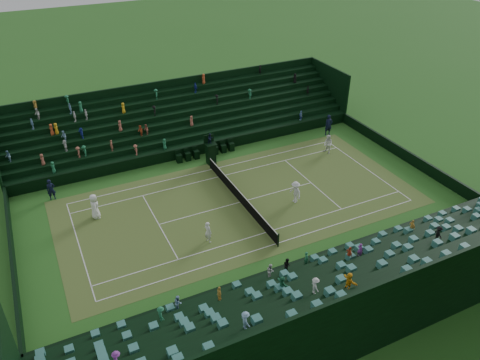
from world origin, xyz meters
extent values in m
plane|color=#2B6720|center=(0.00, 0.00, 0.00)|extent=(160.00, 160.00, 0.00)
cube|color=#2E6A23|center=(0.00, 0.00, 0.01)|extent=(12.97, 26.77, 0.01)
cube|color=black|center=(0.00, 15.88, 0.50)|extent=(17.17, 0.20, 1.00)
cube|color=black|center=(0.00, -15.88, 0.50)|extent=(17.17, 0.20, 1.00)
cube|color=black|center=(8.48, 0.00, 0.50)|extent=(0.20, 31.77, 1.00)
cube|color=black|center=(-8.48, 0.00, 0.50)|extent=(0.20, 31.77, 1.00)
cube|color=black|center=(8.98, 0.00, 0.50)|extent=(0.80, 32.00, 1.00)
cube|color=black|center=(9.79, 0.00, 0.72)|extent=(0.80, 32.00, 1.45)
cube|color=black|center=(10.58, 0.00, 0.95)|extent=(0.80, 32.00, 1.90)
cube|color=black|center=(11.38, 0.00, 1.18)|extent=(0.80, 32.00, 2.35)
cube|color=black|center=(12.18, 0.00, 1.40)|extent=(0.80, 32.00, 2.80)
cube|color=black|center=(12.98, 0.00, 1.62)|extent=(0.80, 32.00, 3.25)
cube|color=black|center=(13.79, 0.00, 1.85)|extent=(0.80, 32.00, 3.70)
cube|color=black|center=(14.59, 0.00, 2.08)|extent=(0.80, 32.00, 4.15)
cube|color=black|center=(15.08, 0.00, 2.45)|extent=(0.20, 32.00, 4.90)
cube|color=black|center=(-8.98, 0.00, 0.50)|extent=(0.80, 32.00, 1.00)
cube|color=black|center=(-9.79, 0.00, 0.72)|extent=(0.80, 32.00, 1.45)
cube|color=black|center=(-10.58, 0.00, 0.95)|extent=(0.80, 32.00, 1.90)
cube|color=black|center=(-11.38, 0.00, 1.18)|extent=(0.80, 32.00, 2.35)
cube|color=black|center=(-12.18, 0.00, 1.40)|extent=(0.80, 32.00, 2.80)
cube|color=black|center=(-12.98, 0.00, 1.62)|extent=(0.80, 32.00, 3.25)
cube|color=black|center=(-13.79, 0.00, 1.85)|extent=(0.80, 32.00, 3.70)
cube|color=black|center=(-14.59, 0.00, 2.08)|extent=(0.80, 32.00, 4.15)
cube|color=black|center=(-15.08, 0.00, 2.45)|extent=(0.20, 32.00, 4.90)
cylinder|color=black|center=(-5.79, 0.00, 0.53)|extent=(0.10, 0.10, 1.06)
cylinder|color=black|center=(5.79, 0.00, 0.53)|extent=(0.10, 0.10, 1.06)
cube|color=black|center=(0.00, 0.00, 0.46)|extent=(11.57, 0.02, 0.86)
cube|color=white|center=(0.00, 0.00, 0.93)|extent=(11.57, 0.04, 0.07)
cube|color=black|center=(-6.51, 0.38, 0.91)|extent=(0.71, 0.71, 1.82)
cube|color=black|center=(-6.51, 0.38, 1.87)|extent=(0.91, 0.91, 0.10)
cube|color=black|center=(-6.86, 0.38, 2.22)|extent=(0.08, 0.91, 0.71)
imported|color=black|center=(-6.51, 0.38, 2.39)|extent=(0.40, 0.49, 0.94)
cube|color=black|center=(-7.90, -2.05, 0.37)|extent=(0.47, 0.47, 0.75)
cube|color=black|center=(-8.13, -2.05, 0.84)|extent=(0.06, 0.47, 0.47)
cube|color=black|center=(-7.90, -1.25, 0.37)|extent=(0.47, 0.47, 0.75)
cube|color=black|center=(-8.13, -1.25, 0.84)|extent=(0.06, 0.47, 0.47)
cube|color=black|center=(-7.90, -0.45, 0.37)|extent=(0.47, 0.47, 0.75)
cube|color=black|center=(-8.13, -0.45, 0.84)|extent=(0.06, 0.47, 0.47)
cube|color=black|center=(-7.90, 1.35, 0.37)|extent=(0.47, 0.47, 0.75)
cube|color=black|center=(-8.13, 1.35, 0.84)|extent=(0.06, 0.47, 0.47)
cube|color=black|center=(-7.90, 2.15, 0.37)|extent=(0.47, 0.47, 0.75)
cube|color=black|center=(-8.13, 2.15, 0.84)|extent=(0.06, 0.47, 0.47)
cube|color=black|center=(-7.90, 2.95, 0.37)|extent=(0.47, 0.47, 0.75)
cube|color=black|center=(-8.13, 2.95, 0.84)|extent=(0.06, 0.47, 0.47)
imported|color=white|center=(-2.81, -10.18, 0.97)|extent=(1.00, 0.70, 1.94)
imported|color=white|center=(3.26, -3.95, 0.81)|extent=(0.69, 0.59, 1.62)
imported|color=white|center=(-3.69, 10.55, 0.87)|extent=(0.96, 0.81, 1.75)
imported|color=white|center=(1.75, 3.77, 0.89)|extent=(1.23, 0.81, 1.78)
imported|color=black|center=(-6.78, 12.76, 1.01)|extent=(0.60, 0.81, 2.03)
imported|color=black|center=(-6.69, -12.70, 0.85)|extent=(0.42, 0.63, 1.70)
camera|label=1|loc=(26.36, -12.80, 20.07)|focal=35.00mm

